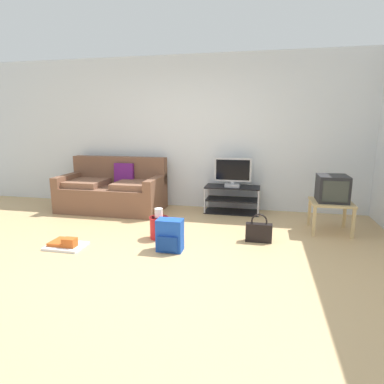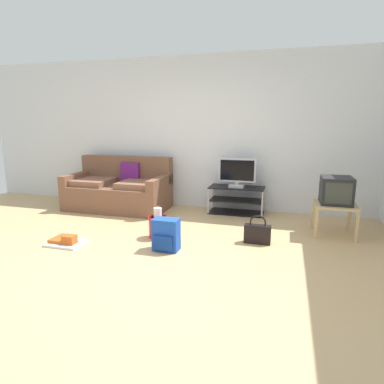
{
  "view_description": "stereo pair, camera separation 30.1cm",
  "coord_description": "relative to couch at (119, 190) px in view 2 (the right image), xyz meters",
  "views": [
    {
      "loc": [
        1.22,
        -3.43,
        1.53
      ],
      "look_at": [
        0.26,
        0.95,
        0.59
      ],
      "focal_mm": 30.61,
      "sensor_mm": 36.0,
      "label": 1
    },
    {
      "loc": [
        1.51,
        -3.36,
        1.53
      ],
      "look_at": [
        0.26,
        0.95,
        0.59
      ],
      "focal_mm": 30.61,
      "sensor_mm": 36.0,
      "label": 2
    }
  ],
  "objects": [
    {
      "name": "ground_plane",
      "position": [
        1.39,
        -1.88,
        -0.35
      ],
      "size": [
        9.0,
        9.8,
        0.02
      ],
      "primitive_type": "cube",
      "color": "tan"
    },
    {
      "name": "wall_back",
      "position": [
        1.39,
        0.57,
        1.01
      ],
      "size": [
        9.0,
        0.1,
        2.7
      ],
      "primitive_type": "cube",
      "color": "silver",
      "rests_on": "ground_plane"
    },
    {
      "name": "couch",
      "position": [
        0.0,
        0.0,
        0.0
      ],
      "size": [
        1.79,
        0.94,
        0.92
      ],
      "color": "brown",
      "rests_on": "ground_plane"
    },
    {
      "name": "tv_stand",
      "position": [
        2.11,
        0.25,
        -0.11
      ],
      "size": [
        0.93,
        0.44,
        0.46
      ],
      "color": "black",
      "rests_on": "ground_plane"
    },
    {
      "name": "flat_tv",
      "position": [
        2.11,
        0.23,
        0.37
      ],
      "size": [
        0.63,
        0.22,
        0.49
      ],
      "color": "#B2B2B7",
      "rests_on": "tv_stand"
    },
    {
      "name": "side_table",
      "position": [
        3.58,
        -0.49,
        0.04
      ],
      "size": [
        0.56,
        0.56,
        0.44
      ],
      "color": "tan",
      "rests_on": "ground_plane"
    },
    {
      "name": "crt_tv",
      "position": [
        3.58,
        -0.47,
        0.29
      ],
      "size": [
        0.41,
        0.44,
        0.37
      ],
      "color": "#232326",
      "rests_on": "side_table"
    },
    {
      "name": "backpack",
      "position": [
        1.54,
        -1.68,
        -0.14
      ],
      "size": [
        0.31,
        0.26,
        0.4
      ],
      "rotation": [
        0.0,
        0.0,
        0.03
      ],
      "color": "blue",
      "rests_on": "ground_plane"
    },
    {
      "name": "handbag",
      "position": [
        2.59,
        -1.13,
        -0.2
      ],
      "size": [
        0.34,
        0.11,
        0.38
      ],
      "rotation": [
        0.0,
        0.0,
        -0.18
      ],
      "color": "black",
      "rests_on": "ground_plane"
    },
    {
      "name": "cleaning_bucket",
      "position": [
        1.27,
        -1.28,
        -0.16
      ],
      "size": [
        0.26,
        0.26,
        0.42
      ],
      "color": "red",
      "rests_on": "ground_plane"
    },
    {
      "name": "floor_tray",
      "position": [
        0.22,
        -1.85,
        -0.3
      ],
      "size": [
        0.46,
        0.35,
        0.14
      ],
      "color": "silver",
      "rests_on": "ground_plane"
    }
  ]
}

